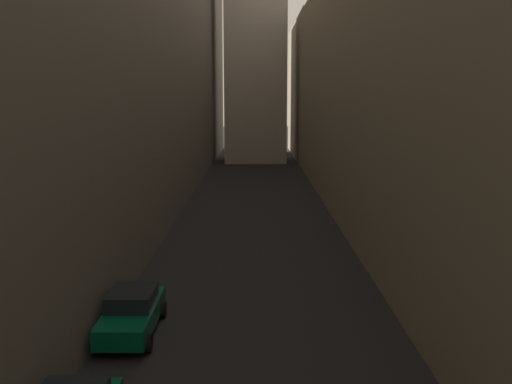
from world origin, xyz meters
name	(u,v)px	position (x,y,z in m)	size (l,w,h in m)	color
ground_plane	(258,212)	(0.00, 48.00, 0.00)	(264.00, 264.00, 0.00)	black
building_block_left	(102,42)	(-11.64, 50.00, 12.51)	(12.28, 108.00, 25.02)	#60594F
building_block_right	(411,83)	(11.52, 50.00, 9.48)	(12.04, 108.00, 18.95)	gray
parked_car_left_far	(135,312)	(-4.40, 25.62, 0.80)	(1.92, 4.57, 1.59)	#05472D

